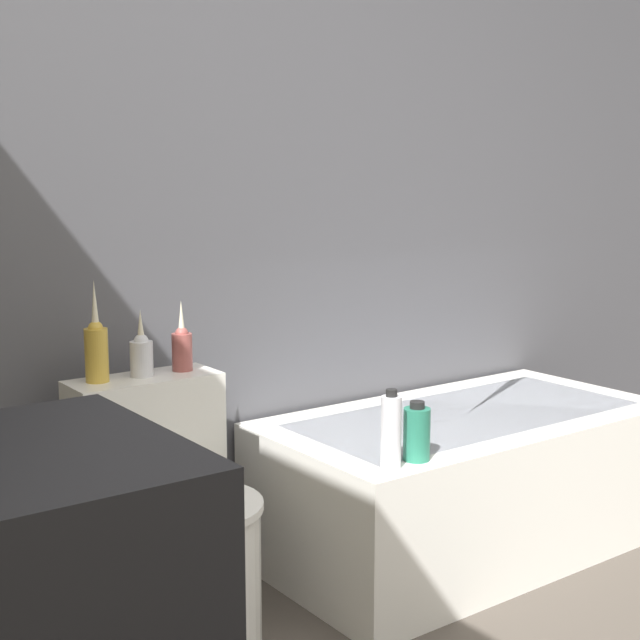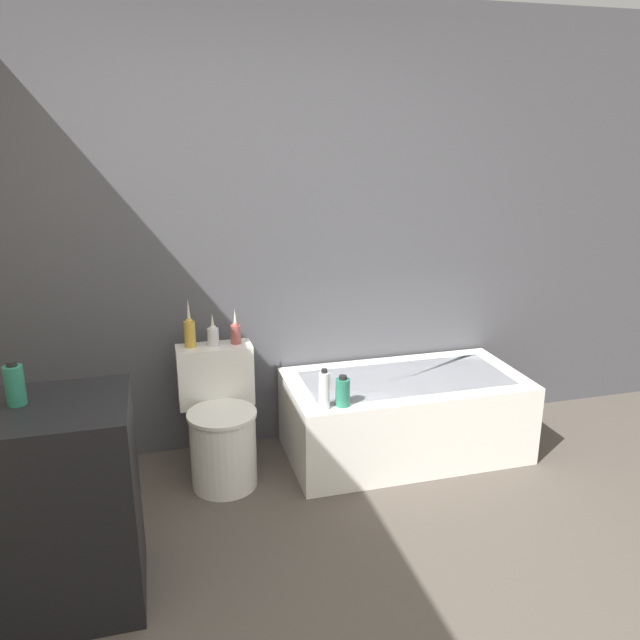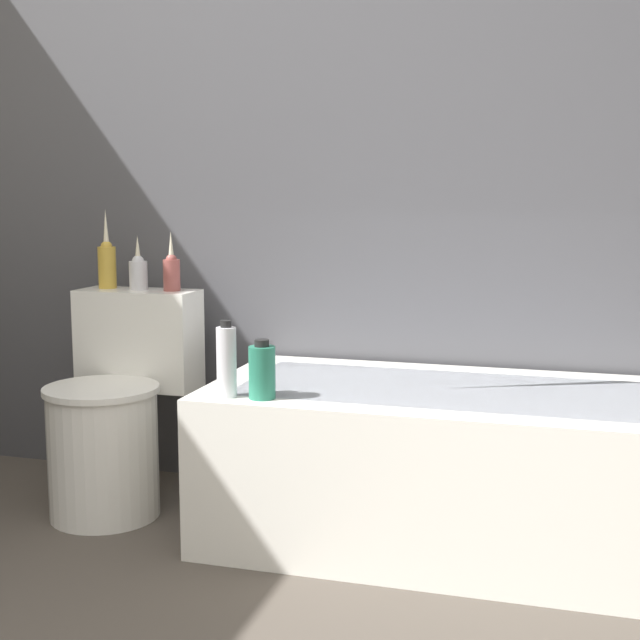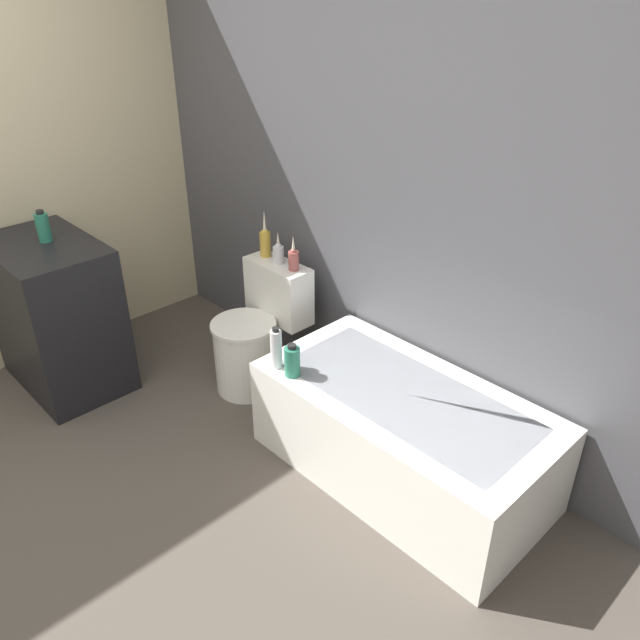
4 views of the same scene
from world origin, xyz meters
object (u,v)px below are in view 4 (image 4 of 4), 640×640
object	(u,v)px
toilet	(256,335)
vase_silver	(278,252)
bathtub	(402,434)
vase_bronze	(294,258)
vase_gold	(265,241)
shampoo_bottle_tall	(276,349)
soap_bottle_glass	(43,227)
shampoo_bottle_short	(292,361)

from	to	relation	value
toilet	vase_silver	size ratio (longest dim) A/B	3.83
bathtub	vase_silver	xyz separation A→B (m)	(-1.10, 0.18, 0.54)
toilet	vase_bronze	world-z (taller)	vase_bronze
vase_gold	vase_bronze	bearing A→B (deg)	-1.89
vase_gold	toilet	bearing A→B (deg)	-57.93
vase_bronze	shampoo_bottle_tall	xyz separation A→B (m)	(0.39, -0.47, -0.21)
toilet	vase_silver	distance (m)	0.50
vase_gold	vase_silver	distance (m)	0.13
soap_bottle_glass	vase_gold	size ratio (longest dim) A/B	0.63
vase_silver	shampoo_bottle_short	xyz separation A→B (m)	(0.62, -0.46, -0.23)
vase_gold	vase_bronze	distance (m)	0.25
vase_silver	shampoo_bottle_tall	bearing A→B (deg)	-41.94
vase_bronze	shampoo_bottle_short	world-z (taller)	vase_bronze
bathtub	vase_bronze	xyz separation A→B (m)	(-0.97, 0.19, 0.55)
bathtub	vase_silver	bearing A→B (deg)	170.49
toilet	shampoo_bottle_tall	bearing A→B (deg)	-27.78
toilet	soap_bottle_glass	bearing A→B (deg)	-137.44
bathtub	vase_bronze	distance (m)	1.13
vase_silver	shampoo_bottle_tall	world-z (taller)	vase_silver
vase_gold	shampoo_bottle_short	size ratio (longest dim) A/B	1.64
soap_bottle_glass	vase_bronze	xyz separation A→B (m)	(0.96, 0.96, -0.17)
bathtub	soap_bottle_glass	bearing A→B (deg)	-158.20
vase_gold	vase_silver	size ratio (longest dim) A/B	1.48
bathtub	soap_bottle_glass	xyz separation A→B (m)	(-1.93, -0.77, 0.72)
vase_gold	shampoo_bottle_short	xyz separation A→B (m)	(0.75, -0.47, -0.26)
shampoo_bottle_short	shampoo_bottle_tall	bearing A→B (deg)	-174.57
bathtub	shampoo_bottle_short	world-z (taller)	shampoo_bottle_short
toilet	vase_bronze	bearing A→B (deg)	56.83
toilet	vase_gold	xyz separation A→B (m)	(-0.13, 0.20, 0.49)
soap_bottle_glass	vase_gold	bearing A→B (deg)	53.88
toilet	soap_bottle_glass	world-z (taller)	soap_bottle_glass
soap_bottle_glass	vase_silver	distance (m)	1.28
soap_bottle_glass	shampoo_bottle_tall	xyz separation A→B (m)	(1.35, 0.49, -0.38)
bathtub	vase_gold	distance (m)	1.37
vase_bronze	shampoo_bottle_short	bearing A→B (deg)	-42.67
toilet	shampoo_bottle_short	distance (m)	0.72
vase_silver	bathtub	bearing A→B (deg)	-9.51
vase_silver	shampoo_bottle_tall	size ratio (longest dim) A/B	0.85
vase_bronze	shampoo_bottle_short	size ratio (longest dim) A/B	1.20
vase_silver	shampoo_bottle_tall	xyz separation A→B (m)	(0.52, -0.47, -0.20)
vase_bronze	vase_silver	bearing A→B (deg)	-179.37
shampoo_bottle_tall	shampoo_bottle_short	xyz separation A→B (m)	(0.10, 0.01, -0.03)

